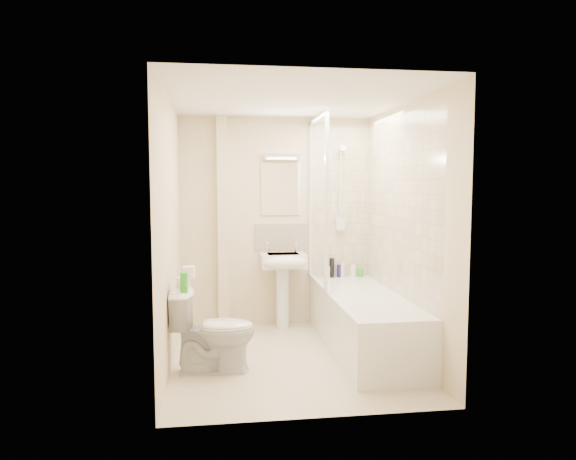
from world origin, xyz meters
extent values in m
plane|color=beige|center=(0.00, 0.00, 0.00)|extent=(2.50, 2.50, 0.00)
cube|color=beige|center=(0.00, 1.25, 1.20)|extent=(2.20, 0.02, 2.40)
cube|color=beige|center=(-1.10, 0.00, 1.20)|extent=(0.02, 2.50, 2.40)
cube|color=beige|center=(1.10, 0.00, 1.20)|extent=(0.02, 2.50, 2.40)
cube|color=white|center=(0.00, 0.00, 2.40)|extent=(2.20, 2.50, 0.02)
cube|color=beige|center=(0.75, 1.24, 1.42)|extent=(0.70, 0.01, 1.75)
cube|color=beige|center=(1.09, 0.20, 1.42)|extent=(0.01, 2.10, 1.75)
cube|color=beige|center=(-0.62, 1.19, 1.20)|extent=(0.12, 0.12, 2.40)
cube|color=beige|center=(0.05, 1.24, 1.03)|extent=(0.60, 0.02, 0.30)
cube|color=white|center=(0.05, 1.24, 1.58)|extent=(0.46, 0.01, 0.60)
cube|color=silver|center=(0.05, 1.22, 1.95)|extent=(0.42, 0.07, 0.07)
cube|color=white|center=(0.75, 0.20, 0.28)|extent=(0.70, 2.10, 0.55)
cube|color=white|center=(0.75, 0.20, 0.49)|extent=(0.56, 1.96, 0.05)
cube|color=white|center=(0.40, 0.80, 1.45)|extent=(0.01, 0.90, 1.80)
cube|color=white|center=(0.40, 1.23, 1.45)|extent=(0.04, 0.04, 1.80)
cube|color=white|center=(0.40, 0.35, 1.45)|extent=(0.04, 0.04, 1.80)
cube|color=white|center=(0.40, 0.80, 2.33)|extent=(0.04, 0.90, 0.04)
cube|color=white|center=(0.40, 0.80, 0.57)|extent=(0.04, 0.90, 0.03)
cylinder|color=white|center=(0.75, 1.22, 1.55)|extent=(0.02, 0.02, 0.90)
cylinder|color=white|center=(0.75, 1.22, 1.10)|extent=(0.05, 0.05, 0.02)
cylinder|color=white|center=(0.75, 1.22, 2.00)|extent=(0.05, 0.05, 0.02)
cylinder|color=white|center=(0.75, 1.15, 2.03)|extent=(0.08, 0.11, 0.11)
cube|color=white|center=(0.75, 1.21, 1.17)|extent=(0.10, 0.05, 0.14)
cylinder|color=white|center=(0.73, 1.19, 1.60)|extent=(0.01, 0.13, 0.84)
cylinder|color=white|center=(0.05, 1.08, 0.34)|extent=(0.15, 0.15, 0.68)
cube|color=white|center=(0.05, 1.05, 0.78)|extent=(0.51, 0.39, 0.16)
ellipsoid|color=white|center=(0.05, 0.88, 0.78)|extent=(0.51, 0.21, 0.16)
cube|color=silver|center=(0.05, 1.05, 0.84)|extent=(0.35, 0.25, 0.04)
cylinder|color=white|center=(-0.12, 1.16, 0.90)|extent=(0.03, 0.03, 0.10)
cylinder|color=white|center=(0.22, 1.16, 0.90)|extent=(0.03, 0.03, 0.10)
sphere|color=white|center=(-0.12, 1.16, 0.96)|extent=(0.04, 0.04, 0.04)
sphere|color=white|center=(0.22, 1.16, 0.96)|extent=(0.04, 0.04, 0.04)
cylinder|color=silver|center=(0.59, 1.16, 0.61)|extent=(0.05, 0.05, 0.13)
cylinder|color=black|center=(0.64, 1.16, 0.66)|extent=(0.06, 0.06, 0.23)
cylinder|color=navy|center=(0.73, 1.16, 0.62)|extent=(0.05, 0.05, 0.15)
cylinder|color=beige|center=(0.76, 1.16, 0.64)|extent=(0.06, 0.06, 0.17)
cylinder|color=white|center=(0.90, 1.16, 0.62)|extent=(0.06, 0.06, 0.14)
cylinder|color=green|center=(0.99, 1.16, 0.60)|extent=(0.07, 0.07, 0.10)
imported|color=white|center=(-0.72, -0.22, 0.36)|extent=(0.50, 0.77, 0.73)
cylinder|color=white|center=(-0.98, -0.12, 0.77)|extent=(0.11, 0.11, 0.10)
cylinder|color=white|center=(-0.93, -0.15, 0.87)|extent=(0.12, 0.12, 0.10)
cylinder|color=green|center=(-0.96, -0.31, 0.81)|extent=(0.06, 0.06, 0.17)
camera|label=1|loc=(-0.66, -4.65, 1.63)|focal=32.00mm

